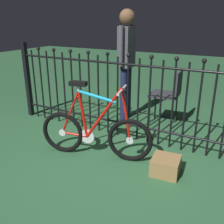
# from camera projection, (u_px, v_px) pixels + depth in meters

# --- Properties ---
(ground_plane) EXTENTS (20.00, 20.00, 0.00)m
(ground_plane) POSITION_uv_depth(u_px,v_px,m) (114.00, 163.00, 3.00)
(ground_plane) COLOR #2B5A36
(iron_fence) EXTENTS (4.16, 0.07, 1.24)m
(iron_fence) POSITION_uv_depth(u_px,v_px,m) (136.00, 96.00, 3.40)
(iron_fence) COLOR black
(iron_fence) RESTS_ON ground
(bicycle) EXTENTS (1.36, 0.47, 0.93)m
(bicycle) POSITION_uv_depth(u_px,v_px,m) (95.00, 132.00, 3.06)
(bicycle) COLOR black
(bicycle) RESTS_ON ground
(chair_charcoal) EXTENTS (0.47, 0.46, 0.87)m
(chair_charcoal) POSITION_uv_depth(u_px,v_px,m) (170.00, 92.00, 3.90)
(chair_charcoal) COLOR black
(chair_charcoal) RESTS_ON ground
(person_visitor) EXTENTS (0.24, 0.48, 1.74)m
(person_visitor) POSITION_uv_depth(u_px,v_px,m) (126.00, 56.00, 4.01)
(person_visitor) COLOR #191E3F
(person_visitor) RESTS_ON ground
(display_crate) EXTENTS (0.32, 0.32, 0.19)m
(display_crate) POSITION_uv_depth(u_px,v_px,m) (166.00, 166.00, 2.78)
(display_crate) COLOR olive
(display_crate) RESTS_ON ground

